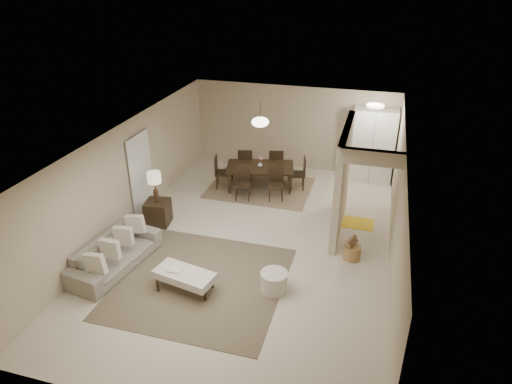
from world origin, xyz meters
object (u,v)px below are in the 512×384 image
(pantry_cabinet, at_px, (373,146))
(wicker_basket, at_px, (352,252))
(dining_table, at_px, (260,177))
(round_pouf, at_px, (274,282))
(sofa, at_px, (115,254))
(ottoman_bench, at_px, (184,276))
(side_table, at_px, (158,213))

(pantry_cabinet, xyz_separation_m, wicker_basket, (-0.12, -4.15, -0.89))
(pantry_cabinet, relative_size, dining_table, 1.15)
(round_pouf, bearing_deg, sofa, -177.54)
(ottoman_bench, distance_m, side_table, 2.70)
(ottoman_bench, height_order, dining_table, dining_table)
(ottoman_bench, height_order, round_pouf, ottoman_bench)
(round_pouf, height_order, dining_table, dining_table)
(pantry_cabinet, bearing_deg, round_pouf, -104.60)
(ottoman_bench, xyz_separation_m, side_table, (-1.63, 2.14, -0.03))
(sofa, bearing_deg, wicker_basket, -62.45)
(round_pouf, bearing_deg, wicker_basket, 47.73)
(side_table, height_order, wicker_basket, side_table)
(ottoman_bench, height_order, side_table, side_table)
(ottoman_bench, relative_size, wicker_basket, 3.39)
(side_table, relative_size, wicker_basket, 1.63)
(ottoman_bench, xyz_separation_m, dining_table, (0.21, 4.69, -0.01))
(sofa, distance_m, dining_table, 4.78)
(round_pouf, distance_m, wicker_basket, 2.00)
(pantry_cabinet, bearing_deg, sofa, -129.74)
(sofa, relative_size, wicker_basket, 5.82)
(side_table, bearing_deg, wicker_basket, -2.74)
(pantry_cabinet, relative_size, ottoman_bench, 1.69)
(wicker_basket, bearing_deg, sofa, -160.86)
(side_table, distance_m, dining_table, 3.14)
(ottoman_bench, distance_m, wicker_basket, 3.56)
(pantry_cabinet, height_order, round_pouf, pantry_cabinet)
(wicker_basket, bearing_deg, ottoman_bench, -147.29)
(pantry_cabinet, xyz_separation_m, dining_table, (-2.91, -1.38, -0.73))
(side_table, relative_size, round_pouf, 1.14)
(sofa, distance_m, side_table, 1.85)
(pantry_cabinet, bearing_deg, ottoman_bench, -117.16)
(ottoman_bench, relative_size, dining_table, 0.68)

